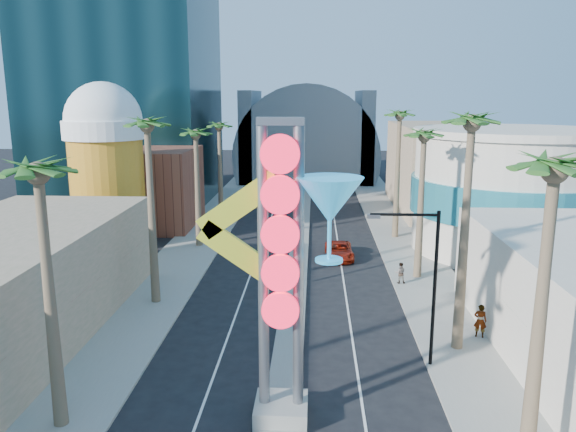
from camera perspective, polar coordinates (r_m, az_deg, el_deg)
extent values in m
cube|color=gray|center=(55.95, -8.46, -1.66)|extent=(5.00, 100.00, 0.15)
cube|color=gray|center=(55.50, 11.17, -1.87)|extent=(5.00, 100.00, 0.15)
cube|color=gray|center=(57.83, 1.39, -1.07)|extent=(1.60, 84.00, 0.15)
cube|color=brown|center=(59.61, -14.18, 2.80)|extent=(10.00, 10.00, 8.00)
cube|color=#93815F|center=(68.38, 15.20, 4.77)|extent=(10.00, 20.00, 10.00)
cylinder|color=orange|center=(52.29, -17.79, 2.42)|extent=(6.40, 6.40, 10.00)
cylinder|color=white|center=(51.70, -18.18, 8.33)|extent=(7.00, 7.00, 1.60)
sphere|color=white|center=(51.66, -18.24, 9.21)|extent=(6.60, 6.60, 6.60)
cylinder|color=beige|center=(51.75, 21.55, 2.05)|extent=(16.00, 16.00, 10.00)
cylinder|color=teal|center=(51.75, 21.55, 2.05)|extent=(16.60, 16.60, 3.00)
cylinder|color=beige|center=(51.16, 22.02, 7.90)|extent=(16.60, 16.60, 0.60)
cylinder|color=slate|center=(90.76, 1.93, 6.29)|extent=(22.00, 16.00, 22.00)
cube|color=slate|center=(91.07, -3.78, 8.19)|extent=(2.00, 16.00, 14.00)
cube|color=slate|center=(90.81, 7.69, 8.09)|extent=(2.00, 16.00, 14.00)
cube|color=gray|center=(24.94, -0.69, -19.12)|extent=(2.20, 2.20, 0.80)
cylinder|color=slate|center=(22.43, -2.53, -5.63)|extent=(0.44, 0.44, 12.00)
cylinder|color=slate|center=(22.35, 1.07, -5.68)|extent=(0.44, 0.44, 12.00)
cube|color=slate|center=(21.32, -0.78, 9.61)|extent=(1.80, 0.50, 0.30)
cylinder|color=red|center=(21.06, -0.83, 6.30)|extent=(1.50, 0.25, 1.50)
cylinder|color=red|center=(21.28, -0.81, 2.15)|extent=(1.50, 0.25, 1.50)
cylinder|color=red|center=(21.61, -0.80, -1.90)|extent=(1.50, 0.25, 1.50)
cylinder|color=red|center=(22.03, -0.79, -5.81)|extent=(1.50, 0.25, 1.50)
cylinder|color=red|center=(22.56, -0.78, -9.56)|extent=(1.50, 0.25, 1.50)
cube|color=#FDFB35|center=(21.86, -4.94, 1.18)|extent=(3.47, 0.25, 2.80)
cube|color=#FDFB35|center=(22.33, -4.85, -3.87)|extent=(3.47, 0.25, 2.80)
cone|color=#228FC4|center=(21.64, 4.28, 1.61)|extent=(2.60, 2.60, 1.80)
cylinder|color=#228FC4|center=(21.99, 4.21, -2.49)|extent=(0.16, 0.16, 1.60)
cylinder|color=#228FC4|center=(22.20, 4.18, -4.49)|extent=(1.10, 1.10, 0.12)
cylinder|color=black|center=(39.41, 0.78, -1.53)|extent=(0.18, 0.18, 8.00)
cube|color=black|center=(38.67, 3.47, 3.92)|extent=(3.60, 0.12, 0.12)
cube|color=slate|center=(38.74, 5.84, 3.74)|extent=(0.60, 0.25, 0.18)
cylinder|color=black|center=(62.98, 1.54, 3.66)|extent=(0.18, 0.18, 8.00)
cube|color=black|center=(62.59, -0.10, 7.12)|extent=(3.60, 0.12, 0.12)
cube|color=slate|center=(62.70, -1.57, 7.03)|extent=(0.60, 0.25, 0.18)
cylinder|color=black|center=(28.50, 14.65, -7.39)|extent=(0.18, 0.18, 8.00)
cube|color=black|center=(27.18, 11.74, 0.14)|extent=(3.24, 0.12, 0.12)
cube|color=slate|center=(27.01, 8.71, -0.04)|extent=(0.60, 0.25, 0.18)
cylinder|color=brown|center=(24.14, -22.98, -8.45)|extent=(0.40, 0.40, 10.50)
sphere|color=#1A4E1C|center=(22.91, -24.07, 3.96)|extent=(2.40, 2.40, 2.40)
cylinder|color=brown|center=(36.58, -13.67, -0.15)|extent=(0.40, 0.40, 11.50)
sphere|color=#1A4E1C|center=(35.83, -14.14, 8.87)|extent=(2.40, 2.40, 2.40)
cylinder|color=brown|center=(50.06, -9.17, 2.44)|extent=(0.40, 0.40, 10.00)
sphere|color=#1A4E1C|center=(49.47, -9.37, 8.15)|extent=(2.40, 2.40, 2.40)
cylinder|color=brown|center=(61.71, -6.90, 4.34)|extent=(0.40, 0.40, 10.00)
sphere|color=#1A4E1C|center=(61.23, -7.02, 8.98)|extent=(2.40, 2.40, 2.40)
cylinder|color=brown|center=(21.32, 24.10, -10.57)|extent=(0.40, 0.40, 11.00)
sphere|color=#1A4E1C|center=(19.95, 25.47, 4.21)|extent=(2.40, 2.40, 2.40)
cylinder|color=brown|center=(30.20, 17.44, -2.48)|extent=(0.40, 0.40, 12.00)
sphere|color=#1A4E1C|center=(29.32, 18.19, 8.94)|extent=(2.40, 2.40, 2.40)
cylinder|color=brown|center=(41.79, 13.31, 0.68)|extent=(0.40, 0.40, 10.50)
sphere|color=#1A4E1C|center=(41.09, 13.67, 7.87)|extent=(2.40, 2.40, 2.40)
cylinder|color=brown|center=(53.37, 11.04, 3.79)|extent=(0.40, 0.40, 11.50)
sphere|color=#1A4E1C|center=(52.86, 11.30, 9.96)|extent=(2.40, 2.40, 2.40)
imported|color=#9B1D0B|center=(46.94, 5.23, -3.53)|extent=(2.34, 4.87, 1.34)
imported|color=gray|center=(33.39, 18.94, -10.03)|extent=(0.80, 0.65, 1.91)
imported|color=gray|center=(41.05, 11.33, -5.69)|extent=(0.76, 0.60, 1.53)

